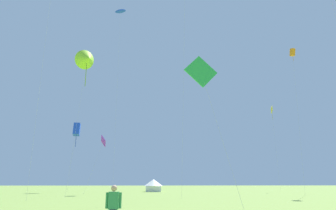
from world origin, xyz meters
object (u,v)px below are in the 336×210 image
at_px(kite_blue_parafoil, 120,12).
at_px(kite_blue_box, 77,129).
at_px(kite_orange_box, 292,53).
at_px(kite_green_diamond, 201,72).
at_px(kite_purple_diamond, 103,141).
at_px(festival_tent_center, 153,185).
at_px(kite_lime_delta, 87,59).
at_px(kite_yellow_diamond, 272,111).

bearing_deg(kite_blue_parafoil, kite_blue_box, 146.13).
xyz_separation_m(kite_orange_box, kite_blue_box, (-40.03, 15.95, -10.96)).
xyz_separation_m(kite_green_diamond, kite_blue_parafoil, (-11.34, 32.77, 26.13)).
bearing_deg(kite_blue_box, kite_blue_parafoil, -33.87).
distance_m(kite_orange_box, kite_purple_diamond, 35.65).
bearing_deg(kite_orange_box, kite_blue_box, 158.28).
bearing_deg(festival_tent_center, kite_green_diamond, -84.54).
relative_size(kite_orange_box, kite_blue_box, 1.74).
xyz_separation_m(kite_green_diamond, kite_lime_delta, (-13.94, 17.67, 8.61)).
bearing_deg(festival_tent_center, kite_yellow_diamond, 1.31).
distance_m(kite_blue_parafoil, festival_tent_center, 37.20).
xyz_separation_m(kite_purple_diamond, kite_lime_delta, (-1.75, -7.66, 11.15)).
relative_size(kite_blue_box, kite_purple_diamond, 1.49).
distance_m(kite_yellow_diamond, festival_tent_center, 31.43).
distance_m(kite_blue_box, kite_purple_diamond, 16.06).
height_order(kite_green_diamond, kite_blue_parafoil, kite_blue_parafoil).
bearing_deg(kite_purple_diamond, kite_green_diamond, -64.32).
bearing_deg(kite_blue_parafoil, kite_yellow_diamond, 13.42).
bearing_deg(kite_yellow_diamond, kite_orange_box, -99.61).
bearing_deg(kite_yellow_diamond, kite_blue_box, -176.90).
relative_size(kite_orange_box, kite_yellow_diamond, 1.28).
relative_size(kite_blue_box, festival_tent_center, 3.62).
bearing_deg(kite_green_diamond, kite_blue_parafoil, 109.09).
bearing_deg(kite_lime_delta, kite_purple_diamond, 77.12).
xyz_separation_m(kite_yellow_diamond, kite_blue_parafoil, (-34.38, -8.21, 19.38)).
relative_size(kite_green_diamond, festival_tent_center, 3.22).
bearing_deg(kite_yellow_diamond, kite_lime_delta, -147.77).
bearing_deg(festival_tent_center, kite_orange_box, -36.59).
height_order(kite_blue_box, festival_tent_center, kite_blue_box).
distance_m(kite_green_diamond, kite_blue_parafoil, 43.42).
bearing_deg(kite_purple_diamond, kite_yellow_diamond, 23.95).
relative_size(kite_blue_box, kite_lime_delta, 0.66).
relative_size(kite_orange_box, kite_lime_delta, 1.15).
bearing_deg(kite_lime_delta, kite_green_diamond, -51.74).
relative_size(kite_yellow_diamond, kite_blue_parafoil, 0.51).
bearing_deg(kite_yellow_diamond, kite_purple_diamond, -156.05).
bearing_deg(kite_blue_box, kite_lime_delta, -73.64).
height_order(kite_orange_box, festival_tent_center, kite_orange_box).
bearing_deg(kite_purple_diamond, kite_blue_parafoil, 83.56).
distance_m(kite_orange_box, kite_green_diamond, 32.76).
xyz_separation_m(kite_orange_box, kite_lime_delta, (-33.88, -5.03, -4.07)).
distance_m(kite_purple_diamond, kite_lime_delta, 13.65).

